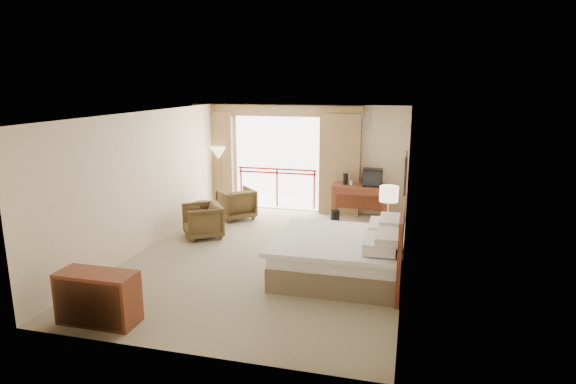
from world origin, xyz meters
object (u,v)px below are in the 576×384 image
(desk, at_px, (360,192))
(wastebasket, at_px, (335,216))
(nightstand, at_px, (387,235))
(dresser, at_px, (98,298))
(table_lamp, at_px, (389,194))
(armchair_far, at_px, (236,218))
(armchair_near, at_px, (203,237))
(bed, at_px, (342,255))
(tv, at_px, (373,178))
(side_table, at_px, (205,211))
(floor_lamp, at_px, (218,155))

(desk, xyz_separation_m, wastebasket, (-0.52, -0.41, -0.52))
(nightstand, bearing_deg, dresser, -128.23)
(table_lamp, bearing_deg, desk, 110.64)
(armchair_far, xyz_separation_m, armchair_near, (-0.18, -1.55, 0.00))
(bed, relative_size, table_lamp, 3.33)
(nightstand, xyz_separation_m, armchair_far, (-3.67, 1.39, -0.31))
(nightstand, distance_m, tv, 2.22)
(table_lamp, xyz_separation_m, wastebasket, (-1.30, 1.64, -0.98))
(armchair_far, relative_size, side_table, 1.34)
(tv, relative_size, armchair_far, 0.56)
(side_table, height_order, floor_lamp, floor_lamp)
(desk, bearing_deg, floor_lamp, 174.63)
(side_table, bearing_deg, nightstand, -5.47)
(dresser, bearing_deg, bed, 38.66)
(wastebasket, distance_m, side_table, 3.05)
(wastebasket, distance_m, dresser, 6.16)
(tv, height_order, armchair_far, tv)
(bed, bearing_deg, wastebasket, 101.04)
(desk, height_order, dresser, desk)
(armchair_near, bearing_deg, side_table, 164.21)
(bed, relative_size, tv, 4.72)
(wastebasket, height_order, floor_lamp, floor_lamp)
(desk, height_order, tv, tv)
(armchair_far, bearing_deg, armchair_near, 40.63)
(bed, relative_size, side_table, 3.52)
(tv, distance_m, wastebasket, 1.28)
(dresser, bearing_deg, table_lamp, 46.92)
(bed, height_order, dresser, bed)
(side_table, height_order, dresser, dresser)
(desk, height_order, armchair_far, desk)
(nightstand, relative_size, wastebasket, 2.29)
(desk, bearing_deg, tv, -14.92)
(armchair_near, xyz_separation_m, floor_lamp, (-0.61, 2.42, 1.39))
(table_lamp, height_order, dresser, table_lamp)
(armchair_near, bearing_deg, tv, 88.39)
(armchair_near, xyz_separation_m, dresser, (0.18, -3.82, 0.37))
(desk, height_order, side_table, desk)
(wastebasket, distance_m, floor_lamp, 3.45)
(floor_lamp, relative_size, dresser, 1.48)
(wastebasket, xyz_separation_m, armchair_far, (-2.38, -0.30, -0.14))
(tv, relative_size, side_table, 0.75)
(nightstand, distance_m, table_lamp, 0.81)
(tv, bearing_deg, wastebasket, -159.58)
(table_lamp, relative_size, side_table, 1.06)
(bed, bearing_deg, tv, 86.83)
(table_lamp, bearing_deg, armchair_near, -176.85)
(bed, xyz_separation_m, dresser, (-3.00, -2.47, -0.01))
(nightstand, bearing_deg, table_lamp, 94.45)
(nightstand, xyz_separation_m, tv, (-0.47, 2.04, 0.74))
(armchair_far, relative_size, dresser, 0.74)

